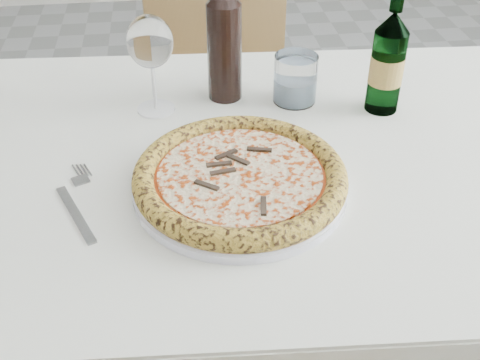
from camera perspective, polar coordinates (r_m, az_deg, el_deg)
The scene contains 9 objects.
dining_table at distance 1.07m, azimuth -0.68°, elevation -1.75°, with size 1.41×0.89×0.76m.
chair_far at distance 1.86m, azimuth -1.46°, elevation 11.30°, with size 0.49×0.49×0.93m.
plate at distance 0.93m, azimuth -0.00°, elevation -0.55°, with size 0.33×0.33×0.02m.
pizza at distance 0.92m, azimuth -0.00°, elevation 0.32°, with size 0.33×0.33×0.03m.
fork at distance 0.94m, azimuth -15.18°, elevation -2.13°, with size 0.07×0.21×0.00m.
wine_glass at distance 1.09m, azimuth -8.53°, elevation 12.64°, with size 0.08×0.08×0.19m.
tumbler at distance 1.16m, azimuth 5.25°, elevation 9.26°, with size 0.08×0.08×0.09m.
beer_bottle at distance 1.13m, azimuth 13.81°, elevation 10.79°, with size 0.06×0.06×0.24m.
wine_bottle at distance 1.14m, azimuth -1.50°, elevation 12.96°, with size 0.07×0.07×0.27m.
Camera 1 is at (-0.10, -0.71, 1.33)m, focal length 45.00 mm.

